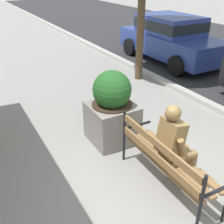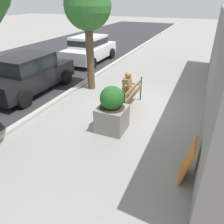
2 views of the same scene
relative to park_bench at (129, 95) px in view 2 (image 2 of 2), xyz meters
name	(u,v)px [view 2 (image 2 of 2)]	position (x,y,z in m)	size (l,w,h in m)	color
ground_plane	(135,106)	(0.27, -0.15, -0.54)	(80.00, 80.00, 0.00)	gray
curb_stone	(68,93)	(0.27, 2.75, -0.48)	(60.00, 0.20, 0.12)	#B2AFA8
building_wall_behind	(221,60)	(1.77, -2.75, 1.08)	(12.00, 0.50, 3.24)	gray
park_bench	(129,95)	(0.00, 0.00, 0.00)	(1.81, 0.56, 0.95)	olive
bronze_statue_seated	(124,90)	(0.01, 0.21, 0.12)	(0.64, 0.76, 1.37)	olive
concrete_planter	(112,110)	(-1.55, -0.01, 0.11)	(0.83, 0.83, 1.40)	gray
street_tree_down_street	(88,8)	(1.24, 2.18, 2.68)	(1.80, 1.80, 4.21)	brown
parked_car_black	(28,73)	(-0.13, 4.34, 0.30)	(4.11, 1.94, 1.56)	black
parked_car_white	(90,48)	(5.14, 4.34, 0.30)	(4.11, 1.94, 1.56)	silver
leaning_signboard	(188,160)	(-2.70, -2.30, -0.09)	(0.70, 0.04, 0.90)	#C6661E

